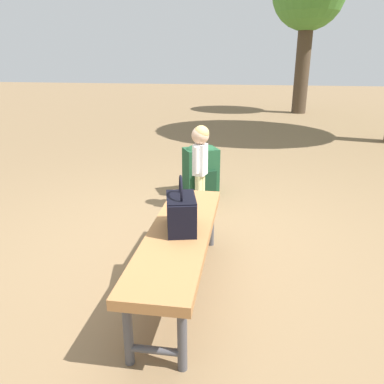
{
  "coord_description": "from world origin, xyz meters",
  "views": [
    {
      "loc": [
        -2.9,
        -0.57,
        1.52
      ],
      "look_at": [
        0.08,
        -0.06,
        0.45
      ],
      "focal_mm": 35.85,
      "sensor_mm": 36.0,
      "label": 1
    }
  ],
  "objects_px": {
    "child_standing": "(200,155)",
    "backpack_small": "(183,214)",
    "backpack_large": "(201,168)",
    "handbag": "(181,211)",
    "park_bench": "(179,238)"
  },
  "relations": [
    {
      "from": "child_standing",
      "to": "backpack_small",
      "type": "height_order",
      "value": "child_standing"
    },
    {
      "from": "child_standing",
      "to": "backpack_large",
      "type": "distance_m",
      "value": 0.54
    },
    {
      "from": "child_standing",
      "to": "backpack_large",
      "type": "relative_size",
      "value": 1.42
    },
    {
      "from": "handbag",
      "to": "backpack_small",
      "type": "distance_m",
      "value": 1.05
    },
    {
      "from": "child_standing",
      "to": "handbag",
      "type": "bearing_deg",
      "value": -176.23
    },
    {
      "from": "handbag",
      "to": "backpack_small",
      "type": "height_order",
      "value": "handbag"
    },
    {
      "from": "child_standing",
      "to": "backpack_large",
      "type": "xyz_separation_m",
      "value": [
        0.46,
        0.06,
        -0.28
      ]
    },
    {
      "from": "backpack_large",
      "to": "backpack_small",
      "type": "xyz_separation_m",
      "value": [
        -1.0,
        0.02,
        -0.15
      ]
    },
    {
      "from": "park_bench",
      "to": "child_standing",
      "type": "bearing_deg",
      "value": 3.41
    },
    {
      "from": "handbag",
      "to": "park_bench",
      "type": "bearing_deg",
      "value": 159.39
    },
    {
      "from": "park_bench",
      "to": "handbag",
      "type": "height_order",
      "value": "handbag"
    },
    {
      "from": "backpack_small",
      "to": "park_bench",
      "type": "bearing_deg",
      "value": -170.18
    },
    {
      "from": "handbag",
      "to": "child_standing",
      "type": "height_order",
      "value": "child_standing"
    },
    {
      "from": "backpack_large",
      "to": "backpack_small",
      "type": "bearing_deg",
      "value": 179.04
    },
    {
      "from": "handbag",
      "to": "backpack_small",
      "type": "xyz_separation_m",
      "value": [
        0.95,
        0.18,
        -0.42
      ]
    }
  ]
}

